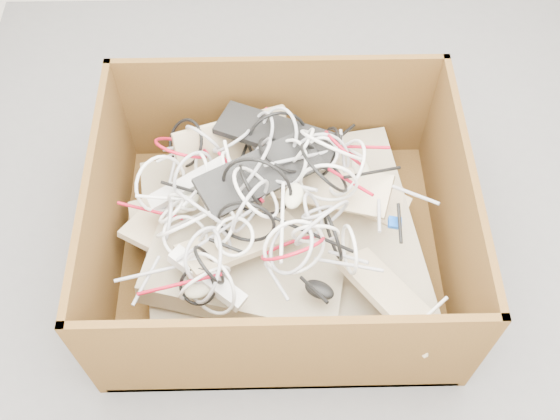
{
  "coord_description": "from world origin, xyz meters",
  "views": [
    {
      "loc": [
        -0.14,
        -1.28,
        2.23
      ],
      "look_at": [
        -0.11,
        -0.01,
        0.3
      ],
      "focal_mm": 41.93,
      "sensor_mm": 36.0,
      "label": 1
    }
  ],
  "objects_px": {
    "power_strip_right": "(207,278)",
    "vga_plug": "(395,223)",
    "power_strip_left": "(188,184)",
    "cardboard_box": "(275,238)"
  },
  "relations": [
    {
      "from": "power_strip_left",
      "to": "cardboard_box",
      "type": "bearing_deg",
      "value": -41.88
    },
    {
      "from": "power_strip_left",
      "to": "vga_plug",
      "type": "xyz_separation_m",
      "value": [
        0.71,
        -0.17,
        -0.0
      ]
    },
    {
      "from": "cardboard_box",
      "to": "power_strip_left",
      "type": "distance_m",
      "value": 0.39
    },
    {
      "from": "power_strip_right",
      "to": "vga_plug",
      "type": "distance_m",
      "value": 0.66
    },
    {
      "from": "power_strip_right",
      "to": "cardboard_box",
      "type": "bearing_deg",
      "value": 86.09
    },
    {
      "from": "power_strip_left",
      "to": "power_strip_right",
      "type": "height_order",
      "value": "power_strip_left"
    },
    {
      "from": "cardboard_box",
      "to": "vga_plug",
      "type": "xyz_separation_m",
      "value": [
        0.41,
        -0.07,
        0.21
      ]
    },
    {
      "from": "vga_plug",
      "to": "power_strip_right",
      "type": "bearing_deg",
      "value": -157.6
    },
    {
      "from": "power_strip_right",
      "to": "vga_plug",
      "type": "relative_size",
      "value": 6.37
    },
    {
      "from": "cardboard_box",
      "to": "power_strip_left",
      "type": "height_order",
      "value": "cardboard_box"
    }
  ]
}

